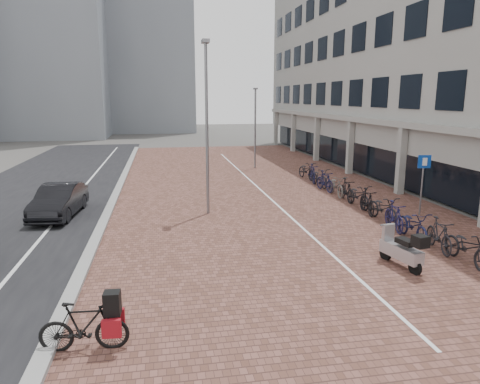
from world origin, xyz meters
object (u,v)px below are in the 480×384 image
(car_dark, at_px, (59,201))
(scooter_front, at_px, (401,248))
(parking_sign, at_px, (423,175))
(hero_bike, at_px, (84,326))

(car_dark, distance_m, scooter_front, 13.09)
(car_dark, distance_m, parking_sign, 14.73)
(scooter_front, distance_m, parking_sign, 6.36)
(car_dark, xyz_separation_m, scooter_front, (10.71, -7.53, -0.07))
(car_dark, height_order, parking_sign, parking_sign)
(scooter_front, relative_size, parking_sign, 0.67)
(car_dark, bearing_deg, scooter_front, -29.90)
(car_dark, xyz_separation_m, parking_sign, (14.47, -2.52, 1.03))
(car_dark, distance_m, hero_bike, 10.64)
(parking_sign, bearing_deg, car_dark, 177.99)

